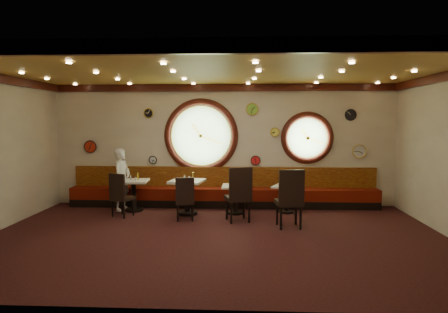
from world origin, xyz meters
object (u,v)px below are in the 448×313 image
condiment_a_salt (131,177)px  condiment_c_salt (232,183)px  condiment_a_pepper (136,178)px  chair_d (290,195)px  chair_c (239,191)px  waiter (122,179)px  table_a (134,191)px  chair_b (185,196)px  condiment_b_pepper (189,178)px  chair_a (120,192)px  table_b (187,193)px  condiment_d_pepper (287,183)px  condiment_d_bottle (288,182)px  condiment_c_bottle (239,182)px  condiment_d_salt (284,183)px  condiment_c_pepper (235,183)px  table_d (286,196)px  condiment_b_salt (184,177)px  condiment_b_bottle (193,176)px  condiment_a_bottle (138,176)px  table_c (235,196)px

condiment_a_salt → condiment_c_salt: bearing=-3.9°
condiment_a_pepper → chair_d: bearing=-21.4°
chair_c → waiter: 3.15m
table_a → chair_b: 1.70m
chair_b → condiment_b_pepper: (0.03, 0.56, 0.31)m
table_a → waiter: size_ratio=0.50×
chair_a → condiment_a_pepper: (0.20, 0.64, 0.23)m
table_b → condiment_a_salt: (-1.47, 0.36, 0.31)m
condiment_d_pepper → condiment_d_bottle: (0.04, 0.03, 0.03)m
chair_b → condiment_c_bottle: 1.45m
chair_b → condiment_b_pepper: size_ratio=5.90×
table_b → chair_c: chair_c is taller
condiment_d_salt → condiment_c_pepper: condiment_c_pepper is taller
chair_a → chair_b: 1.58m
table_d → condiment_d_bottle: condiment_d_bottle is taller
chair_d → condiment_d_bottle: size_ratio=4.79×
condiment_c_pepper → table_a: bearing=175.0°
condiment_a_salt → table_d: bearing=-1.2°
table_a → condiment_c_pepper: condiment_c_pepper is taller
condiment_b_salt → chair_c: bearing=-30.1°
table_a → chair_d: (3.71, -1.46, 0.23)m
condiment_d_pepper → condiment_c_salt: bearing=-175.2°
chair_c → condiment_a_salt: 2.94m
table_b → condiment_c_pepper: size_ratio=8.11×
chair_d → condiment_b_bottle: (-2.18, 1.21, 0.20)m
table_a → condiment_a_pepper: bearing=-25.2°
condiment_a_pepper → condiment_a_bottle: size_ratio=0.52×
condiment_b_salt → condiment_c_salt: size_ratio=1.10×
chair_c → table_a: bearing=142.6°
condiment_d_salt → condiment_c_bottle: (-1.11, -0.17, 0.06)m
condiment_b_salt → condiment_c_bottle: 1.32m
table_b → chair_c: size_ratio=1.14×
table_b → condiment_a_salt: size_ratio=7.77×
table_c → chair_b: (-1.12, -0.74, 0.13)m
table_a → waiter: bearing=166.7°
waiter → table_c: bearing=-80.2°
table_d → condiment_c_salt: bearing=-175.9°
table_a → chair_c: (2.64, -1.00, 0.22)m
table_b → condiment_a_salt: 1.55m
condiment_b_pepper → condiment_d_bottle: bearing=9.7°
condiment_a_bottle → condiment_c_salt: bearing=-5.2°
condiment_d_bottle → condiment_c_bottle: bearing=-171.3°
condiment_c_salt → chair_b: bearing=-141.7°
table_b → chair_d: (2.33, -1.17, 0.19)m
chair_b → condiment_c_salt: 1.34m
condiment_c_pepper → condiment_d_pepper: condiment_c_pepper is taller
condiment_a_pepper → condiment_a_salt: bearing=146.6°
table_c → condiment_b_salt: size_ratio=6.16×
condiment_c_pepper → chair_b: bearing=-147.4°
table_b → condiment_a_bottle: size_ratio=5.12×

